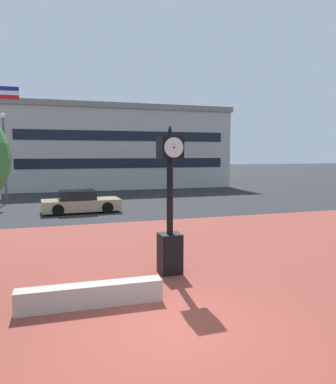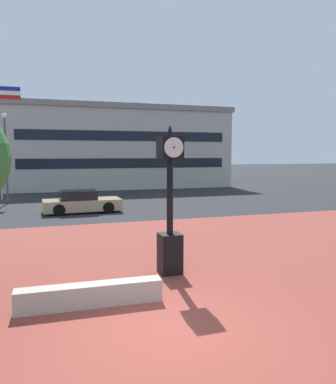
# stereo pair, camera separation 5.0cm
# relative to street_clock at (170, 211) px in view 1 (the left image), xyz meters

# --- Properties ---
(ground_plane) EXTENTS (200.00, 200.00, 0.00)m
(ground_plane) POSITION_rel_street_clock_xyz_m (-1.07, -3.19, -1.78)
(ground_plane) COLOR #262628
(plaza_brick_paving) EXTENTS (44.00, 15.30, 0.01)m
(plaza_brick_paving) POSITION_rel_street_clock_xyz_m (-1.07, 0.46, -1.77)
(plaza_brick_paving) COLOR brown
(plaza_brick_paving) RESTS_ON ground
(planter_wall) EXTENTS (3.21, 0.48, 0.50)m
(planter_wall) POSITION_rel_street_clock_xyz_m (-2.39, -1.65, -1.53)
(planter_wall) COLOR #ADA393
(planter_wall) RESTS_ON ground
(street_clock) EXTENTS (0.62, 0.73, 4.17)m
(street_clock) POSITION_rel_street_clock_xyz_m (0.00, 0.00, 0.00)
(street_clock) COLOR black
(street_clock) RESTS_ON ground
(car_street_far) EXTENTS (4.44, 2.03, 1.28)m
(car_street_far) POSITION_rel_street_clock_xyz_m (-1.49, 11.98, -1.21)
(car_street_far) COLOR tan
(car_street_far) RESTS_ON ground
(flagpole_primary) EXTENTS (1.64, 0.14, 8.50)m
(flagpole_primary) POSITION_rel_street_clock_xyz_m (-6.43, 19.91, 3.23)
(flagpole_primary) COLOR silver
(flagpole_primary) RESTS_ON ground
(civic_building) EXTENTS (21.85, 14.04, 8.00)m
(civic_building) POSITION_rel_street_clock_xyz_m (3.69, 31.05, 2.23)
(civic_building) COLOR #B2ADA3
(civic_building) RESTS_ON ground
(street_lamp_post) EXTENTS (0.36, 0.36, 6.05)m
(street_lamp_post) POSITION_rel_street_clock_xyz_m (-5.94, 17.31, 1.97)
(street_lamp_post) COLOR #4C4C51
(street_lamp_post) RESTS_ON ground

